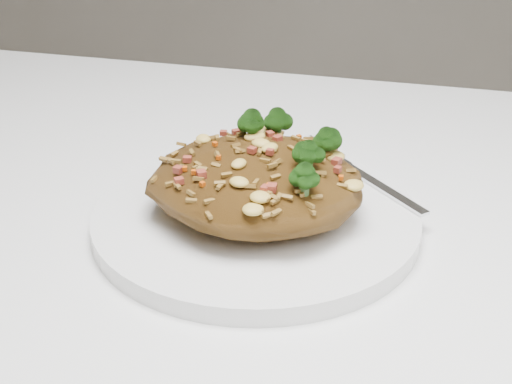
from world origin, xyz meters
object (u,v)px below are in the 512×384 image
(dining_table, at_px, (190,346))
(fried_rice, at_px, (257,172))
(plate, at_px, (256,218))
(fork, at_px, (363,176))

(dining_table, bearing_deg, fried_rice, 44.03)
(plate, distance_m, fork, 0.10)
(dining_table, relative_size, plate, 4.95)
(fried_rice, bearing_deg, fork, 46.13)
(fried_rice, relative_size, fork, 1.25)
(dining_table, xyz_separation_m, plate, (0.04, 0.04, 0.10))
(dining_table, relative_size, fried_rice, 7.66)
(fork, bearing_deg, fried_rice, -88.87)
(dining_table, bearing_deg, plate, 44.30)
(plate, xyz_separation_m, fried_rice, (0.00, 0.00, 0.04))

